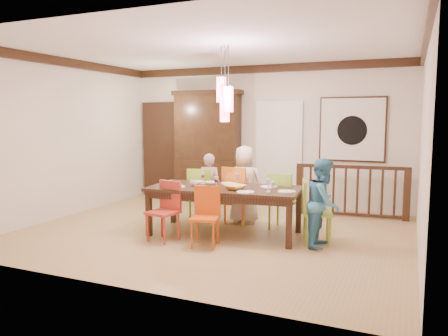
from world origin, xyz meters
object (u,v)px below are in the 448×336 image
at_px(chair_far_left, 202,190).
at_px(chair_end_right, 317,208).
at_px(dining_table, 225,192).
at_px(china_hutch, 208,146).
at_px(person_far_mid, 244,184).
at_px(person_end_right, 324,203).
at_px(balustrade, 351,190).
at_px(person_far_left, 209,187).

height_order(chair_far_left, chair_end_right, chair_far_left).
relative_size(dining_table, china_hutch, 1.01).
bearing_deg(chair_far_left, dining_table, 125.63).
bearing_deg(person_far_mid, person_end_right, 141.50).
relative_size(balustrade, person_far_mid, 1.49).
relative_size(chair_far_left, balustrade, 0.47).
bearing_deg(person_far_mid, chair_far_left, -2.05).
height_order(person_far_mid, person_end_right, person_far_mid).
height_order(chair_end_right, balustrade, balustrade).
relative_size(chair_far_left, china_hutch, 0.39).
bearing_deg(balustrade, china_hutch, 168.88).
distance_m(china_hutch, person_far_mid, 2.16).
bearing_deg(chair_far_left, china_hutch, -78.32).
bearing_deg(balustrade, chair_far_left, -156.82).
distance_m(dining_table, chair_end_right, 1.44).
relative_size(china_hutch, person_far_mid, 1.78).
bearing_deg(person_far_mid, person_far_left, -7.12).
xyz_separation_m(chair_end_right, person_far_mid, (-1.41, 0.75, 0.15)).
height_order(chair_far_left, person_far_left, person_far_left).
distance_m(chair_far_left, person_far_left, 0.14).
distance_m(chair_far_left, chair_end_right, 2.28).
xyz_separation_m(balustrade, person_far_left, (-2.31, -1.21, 0.10)).
height_order(china_hutch, person_end_right, china_hutch).
bearing_deg(china_hutch, balustrade, -6.41).
relative_size(balustrade, person_end_right, 1.60).
bearing_deg(chair_far_left, chair_end_right, 152.89).
bearing_deg(chair_end_right, balustrade, -22.83).
bearing_deg(person_end_right, chair_far_left, 73.03).
height_order(person_far_left, person_far_mid, person_far_mid).
relative_size(dining_table, person_far_left, 2.03).
height_order(dining_table, person_far_mid, person_far_mid).
height_order(dining_table, person_end_right, person_end_right).
distance_m(chair_far_left, person_far_mid, 0.79).
relative_size(person_far_left, person_end_right, 0.95).
bearing_deg(person_end_right, balustrade, -2.03).
distance_m(chair_end_right, person_end_right, 0.19).
relative_size(chair_far_left, person_far_left, 0.79).
bearing_deg(chair_end_right, chair_far_left, 57.39).
distance_m(balustrade, person_far_left, 2.61).
relative_size(person_far_mid, person_end_right, 1.07).
height_order(person_far_left, person_end_right, person_end_right).
relative_size(chair_end_right, balustrade, 0.46).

